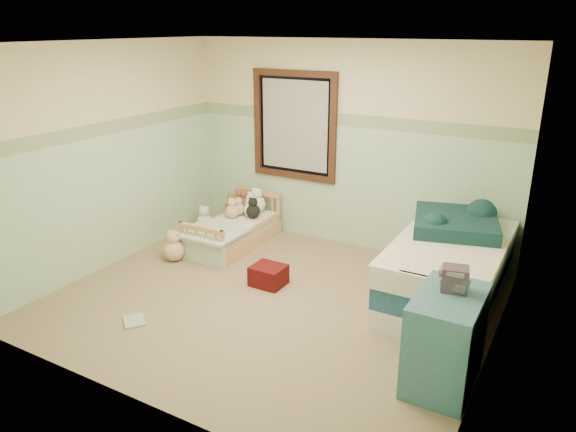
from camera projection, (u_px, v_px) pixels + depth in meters
The scene contains 33 objects.
floor at pixel (270, 302), 5.50m from camera, with size 4.20×3.60×0.02m, color olive.
ceiling at pixel (267, 42), 4.65m from camera, with size 4.20×3.60×0.02m, color silver.
wall_back at pixel (346, 147), 6.55m from camera, with size 4.20×0.04×2.50m, color beige.
wall_front at pixel (127, 247), 3.60m from camera, with size 4.20×0.04×2.50m, color beige.
wall_left at pixel (109, 157), 6.05m from camera, with size 0.04×3.60×2.50m, color beige.
wall_right at pixel (505, 220), 4.10m from camera, with size 0.04×3.60×2.50m, color beige.
wainscot_mint at pixel (344, 187), 6.70m from camera, with size 4.20×0.01×1.50m, color #ACCCB6.
border_strip at pixel (347, 120), 6.43m from camera, with size 4.20×0.01×0.15m, color #32603B.
window_frame at pixel (294, 126), 6.77m from camera, with size 1.16×0.06×1.36m, color #432217.
window_blinds at pixel (294, 126), 6.78m from camera, with size 0.92×0.01×1.12m, color #BBBBB6.
toddler_bed_frame at pixel (233, 238), 6.88m from camera, with size 0.66×1.32×0.17m, color #B47F50.
toddler_mattress at pixel (233, 227), 6.83m from camera, with size 0.60×1.26×0.12m, color white.
patchwork_quilt at pixel (213, 232), 6.47m from camera, with size 0.71×0.66×0.03m, color #8AB1D2.
plush_bed_brown at pixel (244, 203), 7.26m from camera, with size 0.19×0.19×0.19m, color brown.
plush_bed_white at pixel (257, 204), 7.16m from camera, with size 0.22×0.22×0.22m, color white.
plush_bed_tan at pixel (238, 209), 7.06m from camera, with size 0.17×0.17×0.17m, color beige.
plush_bed_dark at pixel (253, 211), 6.95m from camera, with size 0.19×0.19×0.19m, color black.
plush_floor_cream at pixel (205, 222), 7.32m from camera, with size 0.24×0.24×0.24m, color white.
plush_floor_tan at pixel (174, 250), 6.39m from camera, with size 0.25×0.25×0.25m, color beige.
twin_bed_frame at pixel (447, 290), 5.49m from camera, with size 0.96×1.92×0.22m, color silver.
twin_boxspring at pixel (449, 270), 5.41m from camera, with size 0.96×1.92×0.22m, color navy.
twin_mattress at pixel (452, 250), 5.34m from camera, with size 1.00×1.95×0.22m, color white.
teal_blanket at pixel (456, 223), 5.55m from camera, with size 0.81×0.86×0.14m, color black.
dresser at pixel (445, 340), 4.13m from camera, with size 0.47×0.76×0.76m, color #306480.
book_stack at pixel (455, 279), 4.05m from camera, with size 0.19×0.15×0.19m, color brown.
red_pillow at pixel (269, 275), 5.80m from camera, with size 0.35×0.30×0.22m, color maroon.
floor_book at pixel (134, 321), 5.10m from camera, with size 0.24×0.19×0.02m, color gold.
extra_plush_0 at pixel (252, 205), 7.18m from camera, with size 0.19×0.19×0.19m, color white.
extra_plush_1 at pixel (240, 203), 7.28m from camera, with size 0.19×0.19×0.19m, color brown.
extra_plush_2 at pixel (232, 211), 6.96m from camera, with size 0.18×0.18×0.18m, color beige.
extra_plush_3 at pixel (232, 208), 7.06m from camera, with size 0.20×0.20×0.20m, color brown.
extra_plush_4 at pixel (256, 205), 7.23m from camera, with size 0.15×0.15×0.15m, color black.
extra_plush_5 at pixel (251, 210), 6.99m from camera, with size 0.18×0.18×0.18m, color white.
Camera 1 is at (2.57, -4.16, 2.65)m, focal length 33.75 mm.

